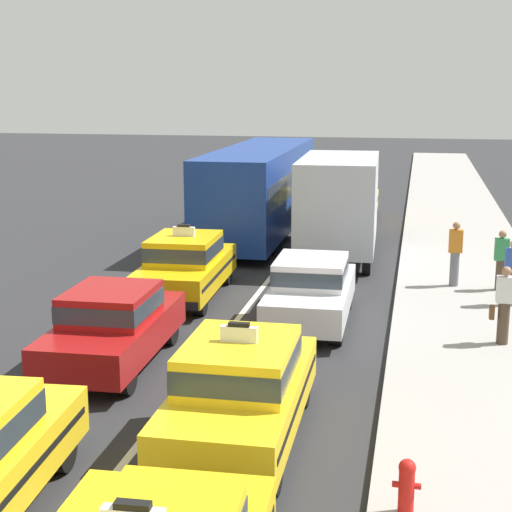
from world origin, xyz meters
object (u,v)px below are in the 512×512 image
Objects in this scene: box_truck_right_fourth at (340,202)px; pedestrian_far_corner at (504,305)px; pedestrian_trailing at (511,273)px; taxi_left_third at (186,265)px; pedestrian_mid_block at (501,260)px; taxi_right_fifth at (354,199)px; taxi_right_second at (241,388)px; pedestrian_by_storefront at (455,253)px; bus_left_fourth at (260,186)px; fire_hydrant at (407,484)px; sedan_left_second at (113,324)px; sedan_right_third at (311,289)px.

pedestrian_far_corner is (4.26, -8.57, -0.80)m from box_truck_right_fourth.
taxi_left_third is at bearing -177.03° from pedestrian_trailing.
pedestrian_mid_block is 0.96× the size of pedestrian_far_corner.
taxi_right_fifth reaches higher than pedestrian_trailing.
taxi_left_third and taxi_right_second have the same top height.
pedestrian_far_corner is (-0.47, -3.10, 0.02)m from pedestrian_trailing.
taxi_left_third is 2.66× the size of pedestrian_by_storefront.
fire_hydrant is (5.68, -18.92, -1.27)m from bus_left_fourth.
taxi_right_second is 20.93m from taxi_right_fifth.
fire_hydrant is (2.55, -1.89, -0.33)m from taxi_right_second.
sedan_left_second reaches higher than fire_hydrant.
sedan_left_second is 4.92m from sedan_right_third.
bus_left_fourth is 2.44× the size of taxi_right_fifth.
taxi_right_fifth is (3.14, 3.90, -0.94)m from bus_left_fourth.
taxi_left_third is 1.01× the size of taxi_right_second.
pedestrian_by_storefront is 12.07m from fire_hydrant.
pedestrian_far_corner is (-0.37, -4.61, 0.02)m from pedestrian_mid_block.
sedan_right_third is 2.63× the size of pedestrian_far_corner.
pedestrian_far_corner is at bearing 18.21° from sedan_left_second.
pedestrian_far_corner is at bearing -94.57° from pedestrian_mid_block.
taxi_right_fifth is at bearing 111.12° from pedestrian_trailing.
pedestrian_by_storefront is at bearing 126.48° from pedestrian_trailing.
bus_left_fourth is (0.14, 9.04, 0.94)m from taxi_left_third.
bus_left_fourth reaches higher than taxi_left_third.
sedan_right_third is at bearing 105.80° from fire_hydrant.
bus_left_fourth is 1.60× the size of box_truck_right_fourth.
sedan_right_third reaches higher than fire_hydrant.
pedestrian_mid_block is (4.63, -3.96, -0.83)m from box_truck_right_fourth.
taxi_right_fifth is (3.28, 12.94, 0.00)m from taxi_left_third.
taxi_left_third is 6.34× the size of fire_hydrant.
bus_left_fourth is 2.45× the size of taxi_right_second.
sedan_right_third is 5.76m from pedestrian_mid_block.
taxi_left_third is 8.13m from pedestrian_trailing.
taxi_right_second is at bearing -90.48° from box_truck_right_fourth.
pedestrian_far_corner is 2.26× the size of fire_hydrant.
pedestrian_far_corner is (7.50, -11.71, -0.84)m from bus_left_fourth.
box_truck_right_fourth is at bearing 116.44° from pedestrian_far_corner.
taxi_right_second reaches higher than pedestrian_mid_block.
sedan_left_second is at bearing -100.08° from taxi_right_fifth.
sedan_left_second is at bearing -161.79° from pedestrian_far_corner.
sedan_right_third is 14.57m from taxi_right_fifth.
taxi_right_second is (3.27, -7.99, 0.00)m from taxi_left_third.
box_truck_right_fourth is 5.16m from pedestrian_by_storefront.
taxi_right_fifth is 2.79× the size of pedestrian_far_corner.
taxi_left_third is at bearing -119.89° from box_truck_right_fourth.
sedan_left_second is 0.39× the size of bus_left_fourth.
taxi_right_second is at bearing -129.44° from pedestrian_far_corner.
taxi_left_third and taxi_right_fifth have the same top height.
sedan_right_third is 4.28m from pedestrian_far_corner.
taxi_right_fifth is at bearing 108.28° from pedestrian_by_storefront.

